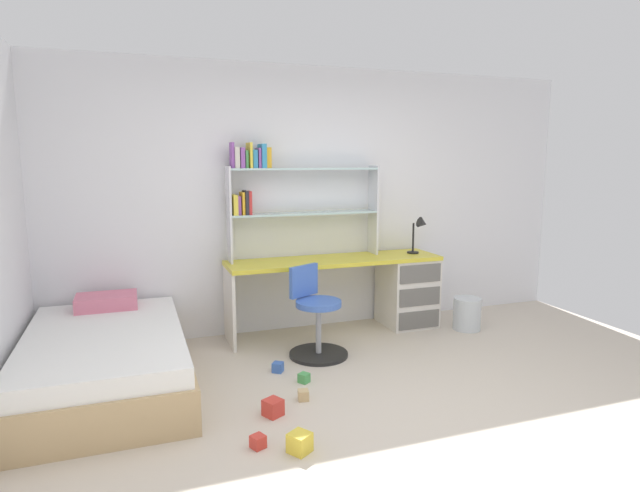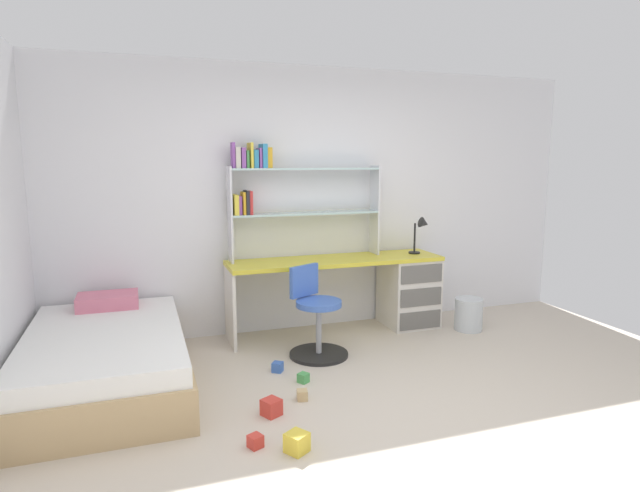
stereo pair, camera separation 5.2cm
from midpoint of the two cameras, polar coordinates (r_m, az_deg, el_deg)
ground_plane at (r=3.68m, az=10.21°, el=-18.80°), size 6.01×5.49×0.02m
room_shell at (r=4.05m, az=-13.04°, el=3.35°), size 6.01×5.49×2.62m
desk at (r=5.50m, az=7.69°, el=-4.34°), size 2.13×0.54×0.75m
bookshelf_hutch at (r=5.11m, az=-3.80°, el=6.21°), size 1.51×0.22×1.12m
desk_lamp at (r=5.54m, az=11.21°, el=1.78°), size 0.20×0.16×0.38m
swivel_chair at (r=4.69m, az=-0.09°, el=-8.08°), size 0.52×0.52×0.79m
bed_platform at (r=4.38m, az=-21.80°, el=-11.29°), size 1.17×1.90×0.57m
waste_bin at (r=5.63m, az=16.00°, el=-7.09°), size 0.28×0.28×0.33m
toy_block_green_0 at (r=4.24m, az=-1.45°, el=-14.04°), size 0.10×0.10×0.07m
toy_block_red_1 at (r=3.41m, az=-6.52°, el=-20.20°), size 0.10×0.10×0.08m
toy_block_blue_2 at (r=4.44m, az=-4.26°, el=-12.89°), size 0.11×0.11×0.08m
toy_block_natural_3 at (r=3.96m, az=-1.54°, el=-15.77°), size 0.09×0.09×0.07m
toy_block_yellow_4 at (r=3.34m, az=-2.04°, el=-20.43°), size 0.16×0.16×0.12m
toy_block_red_5 at (r=3.75m, az=-4.86°, el=-16.95°), size 0.15×0.15×0.11m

